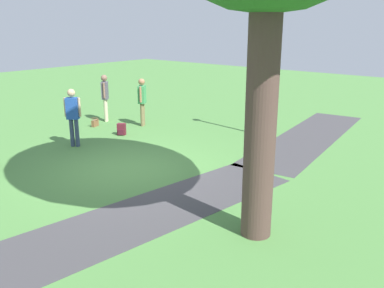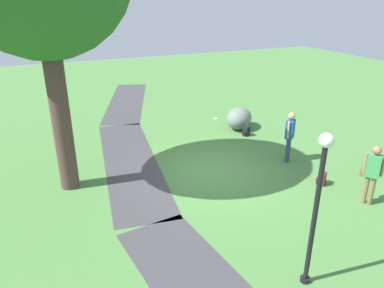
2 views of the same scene
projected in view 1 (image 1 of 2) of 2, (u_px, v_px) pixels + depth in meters
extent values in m
plane|color=#4C813E|center=(132.00, 170.00, 10.96)|extent=(48.00, 48.00, 0.00)
cube|color=#403E41|center=(309.00, 137.00, 14.04)|extent=(8.16, 2.75, 0.01)
cube|color=#403E41|center=(135.00, 219.00, 8.22)|extent=(8.17, 2.90, 0.01)
cylinder|color=#513934|center=(261.00, 113.00, 7.01)|extent=(0.55, 0.55, 4.58)
cylinder|color=black|center=(250.00, 131.00, 14.63)|extent=(0.20, 0.20, 0.10)
cylinder|color=black|center=(251.00, 90.00, 14.21)|extent=(0.10, 0.10, 3.02)
sphere|color=white|center=(253.00, 40.00, 13.74)|extent=(0.28, 0.28, 0.28)
cylinder|color=beige|center=(106.00, 111.00, 16.09)|extent=(0.13, 0.13, 0.88)
cylinder|color=beige|center=(106.00, 110.00, 16.24)|extent=(0.13, 0.13, 0.88)
cube|color=#575461|center=(105.00, 90.00, 15.94)|extent=(0.43, 0.42, 0.66)
cylinder|color=#876051|center=(104.00, 90.00, 15.72)|extent=(0.08, 0.08, 0.59)
cylinder|color=#876051|center=(105.00, 89.00, 16.14)|extent=(0.08, 0.08, 0.59)
sphere|color=#876051|center=(104.00, 78.00, 15.81)|extent=(0.24, 0.24, 0.24)
cylinder|color=#344360|center=(72.00, 133.00, 12.89)|extent=(0.13, 0.13, 0.88)
cylinder|color=#344360|center=(77.00, 133.00, 12.88)|extent=(0.13, 0.13, 0.88)
cube|color=#234DA6|center=(72.00, 108.00, 12.67)|extent=(0.41, 0.43, 0.66)
cylinder|color=tan|center=(65.00, 107.00, 12.67)|extent=(0.08, 0.08, 0.59)
cylinder|color=tan|center=(79.00, 107.00, 12.64)|extent=(0.08, 0.08, 0.59)
sphere|color=tan|center=(71.00, 93.00, 12.53)|extent=(0.24, 0.24, 0.24)
cylinder|color=olive|center=(142.00, 115.00, 15.39)|extent=(0.13, 0.13, 0.86)
cylinder|color=olive|center=(143.00, 114.00, 15.54)|extent=(0.13, 0.13, 0.86)
cube|color=#3F9956|center=(142.00, 94.00, 15.25)|extent=(0.43, 0.39, 0.65)
cylinder|color=#AA7451|center=(140.00, 95.00, 15.03)|extent=(0.08, 0.08, 0.57)
cylinder|color=#AA7451|center=(143.00, 93.00, 15.45)|extent=(0.08, 0.08, 0.57)
sphere|color=#AA7451|center=(142.00, 82.00, 15.11)|extent=(0.23, 0.23, 0.23)
cube|color=brown|center=(95.00, 123.00, 15.44)|extent=(0.34, 0.22, 0.24)
torus|color=brown|center=(95.00, 119.00, 15.39)|extent=(0.35, 0.35, 0.02)
cube|color=maroon|center=(122.00, 129.00, 14.27)|extent=(0.32, 0.34, 0.40)
cube|color=#4C1725|center=(121.00, 132.00, 14.17)|extent=(0.16, 0.20, 0.18)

